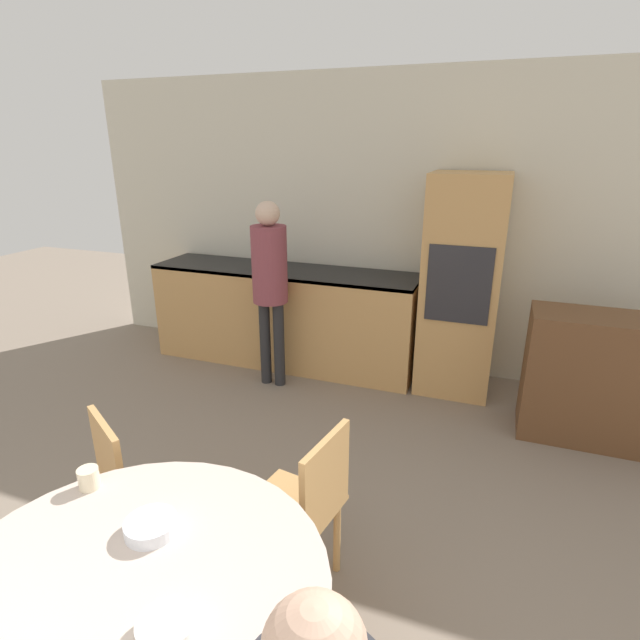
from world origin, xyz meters
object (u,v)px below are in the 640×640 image
chair_far_right (306,504)px  bowl_centre (151,526)px  cup (89,478)px  sideboard (617,382)px  chair_far_left (91,500)px  bowl_near (166,628)px  person_standing (270,274)px  oven_unit (461,287)px

chair_far_right → bowl_centre: (-0.30, -0.64, 0.32)m
cup → chair_far_right: bearing=38.1°
sideboard → bowl_centre: (-1.84, -2.55, 0.34)m
chair_far_left → chair_far_right: (0.93, 0.31, 0.00)m
cup → bowl_near: size_ratio=0.52×
chair_far_right → bowl_centre: size_ratio=4.87×
sideboard → bowl_centre: size_ratio=6.87×
chair_far_left → person_standing: bearing=125.4°
chair_far_right → cup: bearing=-42.0°
cup → chair_far_left: bearing=140.3°
chair_far_left → bowl_near: 1.14m
oven_unit → sideboard: 1.30m
chair_far_right → person_standing: size_ratio=0.54×
chair_far_right → sideboard: bearing=150.9°
oven_unit → bowl_near: bearing=-97.6°
chair_far_right → cup: cup is taller
bowl_centre → sideboard: bearing=54.1°
sideboard → chair_far_left: 3.32m
bowl_centre → bowl_near: bearing=-46.6°
chair_far_right → bowl_centre: 0.77m
oven_unit → bowl_centre: 3.12m
chair_far_left → bowl_centre: bearing=4.1°
chair_far_left → person_standing: size_ratio=0.54×
chair_far_left → chair_far_right: same height
chair_far_left → cup: size_ratio=10.51×
oven_unit → bowl_near: oven_unit is taller
oven_unit → person_standing: bearing=-161.7°
bowl_near → chair_far_left: bearing=145.6°
chair_far_right → bowl_near: 0.98m
chair_far_left → person_standing: 2.28m
cup → oven_unit: bearing=69.6°
person_standing → bowl_centre: 2.66m
oven_unit → bowl_centre: oven_unit is taller
chair_far_right → person_standing: (-1.08, 1.90, 0.51)m
chair_far_left → bowl_centre: (0.62, -0.32, 0.32)m
sideboard → chair_far_left: bearing=-138.0°
oven_unit → bowl_centre: (-0.72, -3.03, -0.10)m
sideboard → bowl_centre: 3.16m
person_standing → bowl_centre: bearing=-73.0°
person_standing → chair_far_left: bearing=-86.1°
sideboard → chair_far_left: sideboard is taller
chair_far_left → person_standing: person_standing is taller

